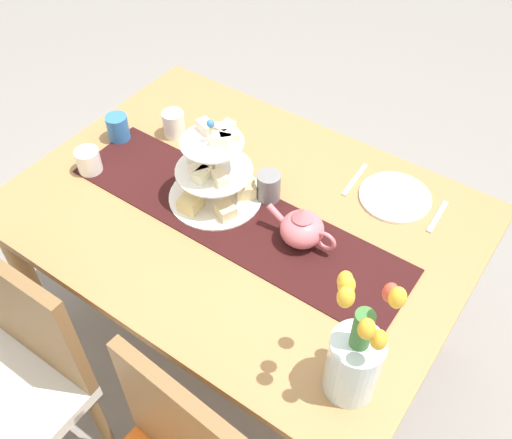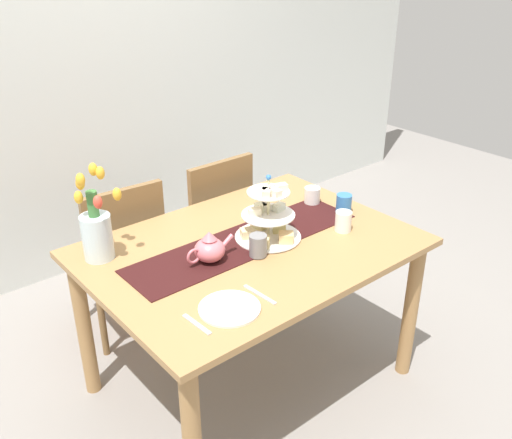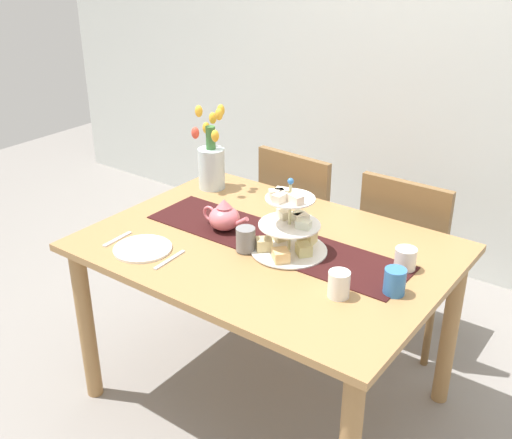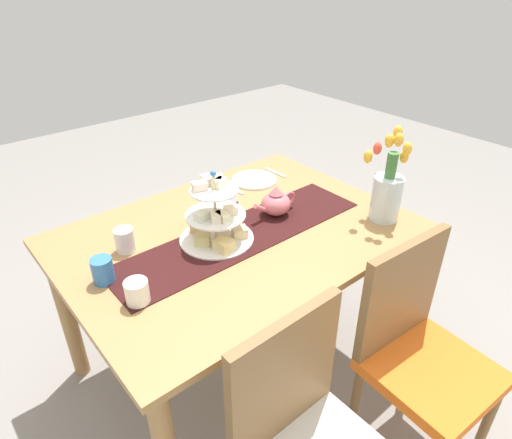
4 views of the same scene
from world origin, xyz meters
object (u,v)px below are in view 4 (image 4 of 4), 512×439
(dinner_plate_left, at_px, (254,180))
(fork_left, at_px, (275,173))
(mug_orange, at_px, (103,270))
(mug_grey, at_px, (230,209))
(mug_white_text, at_px, (125,240))
(teapot, at_px, (276,203))
(cream_jug, at_px, (137,292))
(knife_left, at_px, (232,188))
(chair_left, at_px, (419,347))
(dining_table, at_px, (237,253))
(tiered_cake_stand, at_px, (216,220))
(tulip_vase, at_px, (387,190))

(dinner_plate_left, distance_m, fork_left, 0.15)
(dinner_plate_left, height_order, mug_orange, mug_orange)
(mug_grey, xyz_separation_m, mug_white_text, (0.45, -0.07, -0.00))
(teapot, relative_size, cream_jug, 2.80)
(fork_left, relative_size, knife_left, 0.88)
(cream_jug, height_order, mug_orange, mug_orange)
(chair_left, bearing_deg, mug_grey, -73.84)
(chair_left, xyz_separation_m, mug_grey, (0.24, -0.84, 0.32))
(dinner_plate_left, bearing_deg, dining_table, 41.55)
(dining_table, distance_m, tiered_cake_stand, 0.23)
(dining_table, bearing_deg, mug_grey, -111.43)
(dining_table, distance_m, knife_left, 0.41)
(teapot, xyz_separation_m, mug_white_text, (0.64, -0.17, -0.01))
(chair_left, height_order, dinner_plate_left, chair_left)
(cream_jug, xyz_separation_m, mug_white_text, (-0.11, -0.31, 0.01))
(teapot, bearing_deg, dinner_plate_left, -114.32)
(tiered_cake_stand, height_order, mug_white_text, tiered_cake_stand)
(dining_table, height_order, tulip_vase, tulip_vase)
(mug_orange, bearing_deg, mug_grey, -174.58)
(chair_left, height_order, mug_orange, chair_left)
(dining_table, relative_size, cream_jug, 16.63)
(tulip_vase, height_order, cream_jug, tulip_vase)
(mug_grey, bearing_deg, fork_left, -154.04)
(knife_left, distance_m, mug_grey, 0.30)
(mug_grey, bearing_deg, tiered_cake_stand, 34.64)
(chair_left, bearing_deg, knife_left, -87.02)
(teapot, distance_m, cream_jug, 0.76)
(dinner_plate_left, bearing_deg, cream_jug, 27.70)
(tiered_cake_stand, bearing_deg, chair_left, 117.13)
(tulip_vase, distance_m, mug_white_text, 1.10)
(teapot, height_order, dinner_plate_left, teapot)
(dinner_plate_left, bearing_deg, mug_orange, 17.24)
(cream_jug, bearing_deg, dinner_plate_left, -152.30)
(teapot, xyz_separation_m, mug_grey, (0.18, -0.10, -0.01))
(fork_left, bearing_deg, tiered_cake_stand, 28.04)
(dining_table, bearing_deg, fork_left, -147.53)
(dining_table, bearing_deg, mug_orange, -3.90)
(tiered_cake_stand, height_order, dinner_plate_left, tiered_cake_stand)
(fork_left, relative_size, mug_orange, 1.58)
(cream_jug, distance_m, mug_orange, 0.18)
(chair_left, bearing_deg, teapot, -85.49)
(dining_table, height_order, cream_jug, cream_jug)
(tulip_vase, height_order, mug_orange, tulip_vase)
(fork_left, bearing_deg, dining_table, 32.47)
(teapot, height_order, mug_white_text, teapot)
(mug_grey, height_order, mug_orange, mug_grey)
(tiered_cake_stand, relative_size, cream_jug, 3.58)
(tulip_vase, xyz_separation_m, knife_left, (0.34, -0.65, -0.13))
(teapot, relative_size, mug_orange, 2.51)
(knife_left, bearing_deg, mug_white_text, 14.02)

